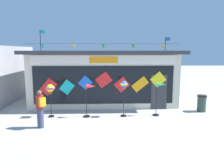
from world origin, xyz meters
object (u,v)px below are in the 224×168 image
wind_spinner_far_left (50,90)px  wind_spinner_center_right (160,93)px  person_near_camera (40,108)px  kite_shop_building (104,75)px  trash_bin (202,103)px  wind_spinner_center_left (124,88)px  wind_spinner_left (90,93)px

wind_spinner_far_left → wind_spinner_center_right: bearing=0.4°
person_near_camera → wind_spinner_far_left: bearing=-139.5°
kite_shop_building → wind_spinner_far_left: 4.71m
trash_bin → kite_shop_building: bearing=150.3°
kite_shop_building → wind_spinner_center_left: (1.02, -3.90, -0.21)m
wind_spinner_far_left → trash_bin: (8.16, 0.74, -0.92)m
wind_spinner_center_left → trash_bin: (4.44, 0.79, -1.02)m
wind_spinner_center_right → trash_bin: (2.56, 0.70, -0.75)m
kite_shop_building → wind_spinner_center_right: kite_shop_building is taller
kite_shop_building → wind_spinner_center_left: kite_shop_building is taller
wind_spinner_far_left → trash_bin: wind_spinner_far_left is taller
wind_spinner_far_left → person_near_camera: size_ratio=1.01×
kite_shop_building → wind_spinner_left: kite_shop_building is taller
wind_spinner_far_left → person_near_camera: bearing=-92.5°
wind_spinner_center_left → person_near_camera: (-3.80, -1.57, -0.60)m
wind_spinner_far_left → wind_spinner_left: bearing=-2.4°
wind_spinner_center_right → trash_bin: 2.76m
kite_shop_building → wind_spinner_far_left: kite_shop_building is taller
person_near_camera → wind_spinner_left: bearing=169.6°
wind_spinner_far_left → wind_spinner_left: size_ratio=0.99×
kite_shop_building → wind_spinner_center_left: 4.03m
kite_shop_building → person_near_camera: kite_shop_building is taller
wind_spinner_center_left → wind_spinner_center_right: size_ratio=1.07×
kite_shop_building → trash_bin: bearing=-29.7°
trash_bin → wind_spinner_left: bearing=-172.4°
wind_spinner_center_left → trash_bin: 4.62m
wind_spinner_far_left → wind_spinner_center_left: size_ratio=0.91×
wind_spinner_far_left → wind_spinner_center_left: 3.73m
kite_shop_building → wind_spinner_left: 4.02m
kite_shop_building → wind_spinner_center_right: 4.81m
wind_spinner_left → wind_spinner_center_right: size_ratio=0.98×
kite_shop_building → wind_spinner_far_left: size_ratio=5.46×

